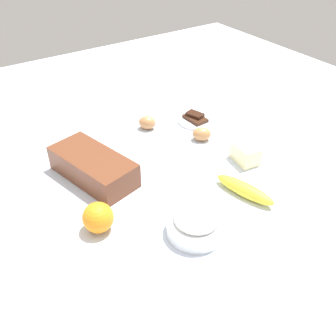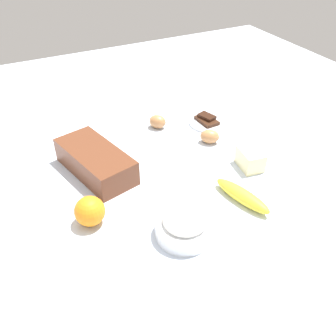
{
  "view_description": "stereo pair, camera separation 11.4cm",
  "coord_description": "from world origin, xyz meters",
  "px_view_note": "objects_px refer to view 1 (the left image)",
  "views": [
    {
      "loc": [
        -0.76,
        0.51,
        0.72
      ],
      "look_at": [
        0.0,
        0.0,
        0.04
      ],
      "focal_mm": 40.58,
      "sensor_mm": 36.0,
      "label": 1
    },
    {
      "loc": [
        -0.82,
        0.41,
        0.72
      ],
      "look_at": [
        0.0,
        0.0,
        0.04
      ],
      "focal_mm": 40.58,
      "sensor_mm": 36.0,
      "label": 2
    }
  ],
  "objects_px": {
    "banana": "(245,190)",
    "butter_block": "(246,153)",
    "egg_near_butter": "(202,134)",
    "loaf_pan": "(93,166)",
    "chocolate_plate": "(195,120)",
    "flour_bowl": "(196,223)",
    "egg_beside_bowl": "(147,123)",
    "orange_fruit": "(98,218)"
  },
  "relations": [
    {
      "from": "banana",
      "to": "egg_beside_bowl",
      "type": "relative_size",
      "value": 3.0
    },
    {
      "from": "loaf_pan",
      "to": "chocolate_plate",
      "type": "bearing_deg",
      "value": -91.83
    },
    {
      "from": "banana",
      "to": "butter_block",
      "type": "distance_m",
      "value": 0.17
    },
    {
      "from": "loaf_pan",
      "to": "flour_bowl",
      "type": "xyz_separation_m",
      "value": [
        -0.36,
        -0.12,
        -0.01
      ]
    },
    {
      "from": "loaf_pan",
      "to": "butter_block",
      "type": "bearing_deg",
      "value": -127.59
    },
    {
      "from": "egg_near_butter",
      "to": "egg_beside_bowl",
      "type": "xyz_separation_m",
      "value": [
        0.17,
        0.12,
        0.0
      ]
    },
    {
      "from": "flour_bowl",
      "to": "egg_beside_bowl",
      "type": "bearing_deg",
      "value": -18.31
    },
    {
      "from": "loaf_pan",
      "to": "flour_bowl",
      "type": "bearing_deg",
      "value": -175.85
    },
    {
      "from": "banana",
      "to": "butter_block",
      "type": "height_order",
      "value": "butter_block"
    },
    {
      "from": "egg_near_butter",
      "to": "chocolate_plate",
      "type": "xyz_separation_m",
      "value": [
        0.11,
        -0.06,
        -0.01
      ]
    },
    {
      "from": "flour_bowl",
      "to": "butter_block",
      "type": "xyz_separation_m",
      "value": [
        0.16,
        -0.33,
        -0.0
      ]
    },
    {
      "from": "chocolate_plate",
      "to": "orange_fruit",
      "type": "bearing_deg",
      "value": 119.33
    },
    {
      "from": "butter_block",
      "to": "egg_near_butter",
      "type": "distance_m",
      "value": 0.18
    },
    {
      "from": "flour_bowl",
      "to": "orange_fruit",
      "type": "xyz_separation_m",
      "value": [
        0.15,
        0.2,
        0.01
      ]
    },
    {
      "from": "butter_block",
      "to": "chocolate_plate",
      "type": "relative_size",
      "value": 0.69
    },
    {
      "from": "egg_beside_bowl",
      "to": "chocolate_plate",
      "type": "relative_size",
      "value": 0.49
    },
    {
      "from": "banana",
      "to": "chocolate_plate",
      "type": "distance_m",
      "value": 0.44
    },
    {
      "from": "egg_beside_bowl",
      "to": "flour_bowl",
      "type": "bearing_deg",
      "value": 161.69
    },
    {
      "from": "chocolate_plate",
      "to": "butter_block",
      "type": "bearing_deg",
      "value": 175.9
    },
    {
      "from": "banana",
      "to": "orange_fruit",
      "type": "xyz_separation_m",
      "value": [
        0.11,
        0.41,
        0.02
      ]
    },
    {
      "from": "banana",
      "to": "orange_fruit",
      "type": "distance_m",
      "value": 0.42
    },
    {
      "from": "banana",
      "to": "chocolate_plate",
      "type": "xyz_separation_m",
      "value": [
        0.42,
        -0.14,
        -0.01
      ]
    },
    {
      "from": "banana",
      "to": "egg_near_butter",
      "type": "relative_size",
      "value": 2.86
    },
    {
      "from": "loaf_pan",
      "to": "butter_block",
      "type": "xyz_separation_m",
      "value": [
        -0.19,
        -0.44,
        -0.01
      ]
    },
    {
      "from": "orange_fruit",
      "to": "egg_near_butter",
      "type": "relative_size",
      "value": 1.22
    },
    {
      "from": "flour_bowl",
      "to": "chocolate_plate",
      "type": "bearing_deg",
      "value": -37.19
    },
    {
      "from": "orange_fruit",
      "to": "egg_beside_bowl",
      "type": "height_order",
      "value": "orange_fruit"
    },
    {
      "from": "orange_fruit",
      "to": "butter_block",
      "type": "relative_size",
      "value": 0.9
    },
    {
      "from": "flour_bowl",
      "to": "egg_near_butter",
      "type": "distance_m",
      "value": 0.45
    },
    {
      "from": "flour_bowl",
      "to": "butter_block",
      "type": "bearing_deg",
      "value": -63.3
    },
    {
      "from": "banana",
      "to": "flour_bowl",
      "type": "bearing_deg",
      "value": 100.8
    },
    {
      "from": "orange_fruit",
      "to": "butter_block",
      "type": "distance_m",
      "value": 0.53
    },
    {
      "from": "egg_beside_bowl",
      "to": "orange_fruit",
      "type": "bearing_deg",
      "value": 134.7
    },
    {
      "from": "banana",
      "to": "butter_block",
      "type": "xyz_separation_m",
      "value": [
        0.12,
        -0.12,
        0.01
      ]
    },
    {
      "from": "chocolate_plate",
      "to": "loaf_pan",
      "type": "bearing_deg",
      "value": 102.04
    },
    {
      "from": "banana",
      "to": "loaf_pan",
      "type": "bearing_deg",
      "value": 45.37
    },
    {
      "from": "butter_block",
      "to": "chocolate_plate",
      "type": "height_order",
      "value": "butter_block"
    },
    {
      "from": "loaf_pan",
      "to": "egg_beside_bowl",
      "type": "distance_m",
      "value": 0.33
    },
    {
      "from": "butter_block",
      "to": "egg_near_butter",
      "type": "relative_size",
      "value": 1.35
    },
    {
      "from": "flour_bowl",
      "to": "butter_block",
      "type": "distance_m",
      "value": 0.37
    },
    {
      "from": "loaf_pan",
      "to": "egg_near_butter",
      "type": "bearing_deg",
      "value": -105.99
    },
    {
      "from": "loaf_pan",
      "to": "banana",
      "type": "relative_size",
      "value": 1.59
    }
  ]
}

